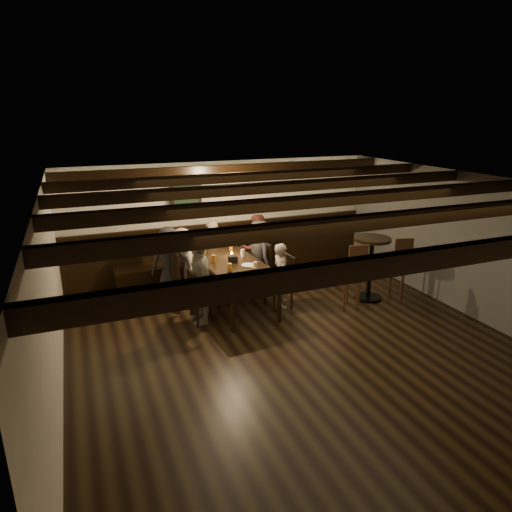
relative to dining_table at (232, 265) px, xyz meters
name	(u,v)px	position (x,y,z in m)	size (l,w,h in m)	color
room	(230,242)	(0.10, 0.37, 0.33)	(7.00, 7.00, 7.00)	black
dining_table	(232,265)	(0.00, 0.00, 0.00)	(1.10, 2.21, 0.81)	black
chair_left_near	(186,287)	(-0.75, 0.41, -0.45)	(0.47, 0.47, 0.98)	black
chair_left_far	(203,306)	(-0.69, -0.49, -0.47)	(0.43, 0.43, 0.90)	black
chair_right_near	(258,276)	(0.69, 0.49, -0.46)	(0.45, 0.45, 0.94)	black
chair_right_far	(279,291)	(0.75, -0.41, -0.45)	(0.46, 0.46, 0.95)	black
person_bench_left	(169,262)	(-0.95, 0.85, -0.07)	(0.65, 0.43, 1.34)	#28292B
person_bench_centre	(212,253)	(-0.06, 1.05, -0.07)	(0.49, 0.32, 1.34)	gray
person_bench_right	(256,248)	(0.85, 0.95, -0.04)	(0.68, 0.53, 1.41)	maroon
person_left_near	(184,266)	(-0.78, 0.41, -0.05)	(0.90, 0.52, 1.40)	gray
person_left_far	(200,282)	(-0.72, -0.49, -0.03)	(0.84, 0.35, 1.44)	gray
person_right_near	(259,256)	(0.72, 0.49, -0.05)	(0.68, 0.44, 1.39)	#2B2A2D
person_right_far	(281,275)	(0.78, -0.41, -0.15)	(0.43, 0.28, 1.18)	#A09187
pint_a	(204,250)	(-0.32, 0.68, 0.14)	(0.07, 0.07, 0.14)	#BF7219
pint_b	(231,247)	(0.21, 0.66, 0.14)	(0.07, 0.07, 0.14)	#BF7219
pint_c	(214,259)	(-0.31, 0.08, 0.14)	(0.07, 0.07, 0.14)	#BF7219
pint_d	(243,253)	(0.29, 0.22, 0.14)	(0.07, 0.07, 0.14)	silver
pint_e	(230,267)	(-0.19, -0.46, 0.14)	(0.07, 0.07, 0.14)	#BF7219
pint_f	(255,266)	(0.23, -0.54, 0.14)	(0.07, 0.07, 0.14)	silver
pint_g	(254,272)	(0.10, -0.80, 0.14)	(0.07, 0.07, 0.14)	#BF7219
plate_near	(240,275)	(-0.11, -0.71, 0.07)	(0.24, 0.24, 0.01)	white
plate_far	(248,265)	(0.20, -0.29, 0.07)	(0.24, 0.24, 0.01)	white
condiment_caddy	(233,260)	(0.00, -0.05, 0.13)	(0.15, 0.10, 0.12)	black
candle	(232,255)	(0.10, 0.31, 0.09)	(0.05, 0.05, 0.05)	beige
high_top_table	(371,259)	(2.45, -0.70, 0.03)	(0.67, 0.67, 1.18)	black
bar_stool_left	(353,283)	(1.95, -0.90, -0.30)	(0.40, 0.42, 1.20)	#362311
bar_stool_right	(397,275)	(2.95, -0.85, -0.30)	(0.40, 0.42, 1.20)	#362311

